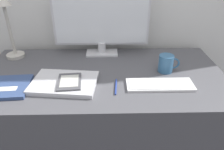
# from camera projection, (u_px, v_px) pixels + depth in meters

# --- Properties ---
(desk) EXTENTS (1.35, 0.69, 0.75)m
(desk) POSITION_uv_depth(u_px,v_px,m) (104.00, 124.00, 1.40)
(desk) COLOR #4C4C51
(desk) RESTS_ON ground_plane
(monitor) EXTENTS (0.59, 0.11, 0.45)m
(monitor) POSITION_uv_depth(u_px,v_px,m) (101.00, 17.00, 1.32)
(monitor) COLOR silver
(monitor) RESTS_ON desk
(keyboard) EXTENTS (0.34, 0.12, 0.01)m
(keyboard) POSITION_uv_depth(u_px,v_px,m) (160.00, 85.00, 1.10)
(keyboard) COLOR silver
(keyboard) RESTS_ON desk
(laptop) EXTENTS (0.35, 0.26, 0.02)m
(laptop) POSITION_uv_depth(u_px,v_px,m) (64.00, 83.00, 1.10)
(laptop) COLOR #BCBCC1
(laptop) RESTS_ON desk
(ereader) EXTENTS (0.13, 0.17, 0.01)m
(ereader) POSITION_uv_depth(u_px,v_px,m) (69.00, 82.00, 1.08)
(ereader) COLOR #4C4C51
(ereader) RESTS_ON laptop
(desk_lamp) EXTENTS (0.11, 0.11, 0.38)m
(desk_lamp) POSITION_uv_depth(u_px,v_px,m) (8.00, 23.00, 1.29)
(desk_lamp) COLOR #BCB7AD
(desk_lamp) RESTS_ON desk
(notebook) EXTENTS (0.22, 0.22, 0.02)m
(notebook) POSITION_uv_depth(u_px,v_px,m) (8.00, 87.00, 1.07)
(notebook) COLOR #334775
(notebook) RESTS_ON desk
(coffee_mug) EXTENTS (0.12, 0.08, 0.10)m
(coffee_mug) POSITION_uv_depth(u_px,v_px,m) (166.00, 63.00, 1.21)
(coffee_mug) COLOR #336089
(coffee_mug) RESTS_ON desk
(pen) EXTENTS (0.02, 0.14, 0.01)m
(pen) POSITION_uv_depth(u_px,v_px,m) (116.00, 87.00, 1.09)
(pen) COLOR navy
(pen) RESTS_ON desk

